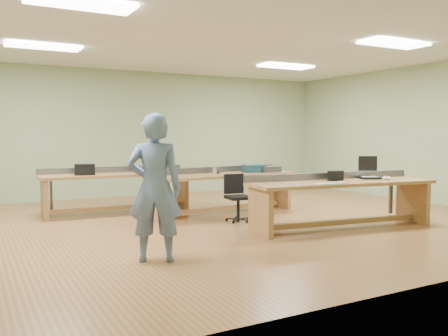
{
  "coord_description": "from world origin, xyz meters",
  "views": [
    {
      "loc": [
        -3.69,
        -7.09,
        1.5
      ],
      "look_at": [
        -0.18,
        -0.6,
        0.97
      ],
      "focal_mm": 38.0,
      "sensor_mm": 36.0,
      "label": 1
    }
  ],
  "objects": [
    {
      "name": "drinks_can",
      "position": [
        0.31,
        0.67,
        0.81
      ],
      "size": [
        0.09,
        0.09,
        0.13
      ],
      "primitive_type": "cylinder",
      "rotation": [
        0.0,
        0.0,
        -0.42
      ],
      "color": "silver",
      "rests_on": "workbench_mid"
    },
    {
      "name": "keyboard",
      "position": [
        1.02,
        -1.72,
        0.76
      ],
      "size": [
        0.5,
        0.21,
        0.03
      ],
      "primitive_type": "cube",
      "rotation": [
        0.0,
        0.0,
        -0.1
      ],
      "color": "white",
      "rests_on": "workbench_front"
    },
    {
      "name": "storage_box_back",
      "position": [
        -1.83,
        1.69,
        0.85
      ],
      "size": [
        0.39,
        0.3,
        0.2
      ],
      "primitive_type": "cube",
      "rotation": [
        0.0,
        0.0,
        -0.16
      ],
      "color": "black",
      "rests_on": "workbench_back"
    },
    {
      "name": "workbench_front",
      "position": [
        1.51,
        -1.38,
        0.56
      ],
      "size": [
        3.13,
        1.2,
        0.86
      ],
      "rotation": [
        0.0,
        0.0,
        -0.13
      ],
      "color": "#AA7E47",
      "rests_on": "floor"
    },
    {
      "name": "laptop_screen",
      "position": [
        2.24,
        -1.23,
        1.0
      ],
      "size": [
        0.29,
        0.16,
        0.25
      ],
      "primitive_type": "cube",
      "rotation": [
        0.0,
        0.0,
        -0.47
      ],
      "color": "black",
      "rests_on": "laptop_base"
    },
    {
      "name": "parts_bin_grey",
      "position": [
        1.52,
        0.66,
        0.81
      ],
      "size": [
        0.42,
        0.27,
        0.11
      ],
      "primitive_type": "cube",
      "rotation": [
        0.0,
        0.0,
        0.02
      ],
      "color": "#323234",
      "rests_on": "workbench_mid"
    },
    {
      "name": "wall_right",
      "position": [
        5.0,
        0.0,
        1.5
      ],
      "size": [
        0.04,
        8.0,
        3.0
      ],
      "primitive_type": "cube",
      "color": "#98B186",
      "rests_on": "floor"
    },
    {
      "name": "wall_back",
      "position": [
        0.0,
        4.0,
        1.5
      ],
      "size": [
        10.0,
        0.04,
        3.0
      ],
      "primitive_type": "cube",
      "color": "#98B186",
      "rests_on": "floor"
    },
    {
      "name": "laptop_base",
      "position": [
        2.19,
        -1.34,
        0.77
      ],
      "size": [
        0.4,
        0.38,
        0.03
      ],
      "primitive_type": "cube",
      "rotation": [
        0.0,
        0.0,
        -0.47
      ],
      "color": "black",
      "rests_on": "workbench_front"
    },
    {
      "name": "ceiling",
      "position": [
        0.0,
        0.0,
        3.0
      ],
      "size": [
        10.0,
        10.0,
        0.0
      ],
      "primitive_type": "plane",
      "color": "silver",
      "rests_on": "wall_back"
    },
    {
      "name": "tray_back",
      "position": [
        -0.7,
        1.67,
        0.81
      ],
      "size": [
        0.32,
        0.26,
        0.11
      ],
      "primitive_type": "cube",
      "rotation": [
        0.0,
        0.0,
        -0.2
      ],
      "color": "#323234",
      "rests_on": "workbench_back"
    },
    {
      "name": "trackball_mouse",
      "position": [
        2.31,
        -1.59,
        0.78
      ],
      "size": [
        0.14,
        0.16,
        0.06
      ],
      "primitive_type": "ellipsoid",
      "rotation": [
        0.0,
        0.0,
        0.18
      ],
      "color": "white",
      "rests_on": "workbench_front"
    },
    {
      "name": "wall_front",
      "position": [
        0.0,
        -4.0,
        1.5
      ],
      "size": [
        10.0,
        0.04,
        3.0
      ],
      "primitive_type": "cube",
      "color": "#98B186",
      "rests_on": "floor"
    },
    {
      "name": "camera_bag",
      "position": [
        1.5,
        -1.28,
        0.83
      ],
      "size": [
        0.25,
        0.18,
        0.16
      ],
      "primitive_type": "cube",
      "rotation": [
        0.0,
        0.0,
        0.17
      ],
      "color": "black",
      "rests_on": "workbench_front"
    },
    {
      "name": "parts_bin_teal",
      "position": [
        1.23,
        0.76,
        0.82
      ],
      "size": [
        0.44,
        0.35,
        0.15
      ],
      "primitive_type": "cube",
      "rotation": [
        0.0,
        0.0,
        -0.1
      ],
      "color": "#163C48",
      "rests_on": "workbench_mid"
    },
    {
      "name": "mug",
      "position": [
        0.44,
        0.81,
        0.8
      ],
      "size": [
        0.15,
        0.15,
        0.1
      ],
      "primitive_type": "imported",
      "rotation": [
        0.0,
        0.0,
        0.2
      ],
      "color": "#323234",
      "rests_on": "workbench_mid"
    },
    {
      "name": "task_chair",
      "position": [
        0.35,
        -0.11,
        0.3
      ],
      "size": [
        0.47,
        0.47,
        0.81
      ],
      "rotation": [
        0.0,
        0.0,
        -0.09
      ],
      "color": "black",
      "rests_on": "floor"
    },
    {
      "name": "fluor_panels",
      "position": [
        0.0,
        0.0,
        2.97
      ],
      "size": [
        6.2,
        3.5,
        0.03
      ],
      "color": "white",
      "rests_on": "ceiling"
    },
    {
      "name": "workbench_mid",
      "position": [
        0.48,
        0.75,
        0.56
      ],
      "size": [
        3.04,
        1.08,
        0.86
      ],
      "rotation": [
        0.0,
        0.0,
        0.1
      ],
      "color": "#AA7E47",
      "rests_on": "floor"
    },
    {
      "name": "workbench_back",
      "position": [
        -1.23,
        1.75,
        0.55
      ],
      "size": [
        2.81,
        0.85,
        0.86
      ],
      "rotation": [
        0.0,
        0.0,
        -0.04
      ],
      "color": "#AA7E47",
      "rests_on": "floor"
    },
    {
      "name": "person",
      "position": [
        -1.78,
        -1.86,
        0.87
      ],
      "size": [
        0.75,
        0.65,
        1.74
      ],
      "primitive_type": "imported",
      "rotation": [
        0.0,
        0.0,
        2.71
      ],
      "color": "slate",
      "rests_on": "floor"
    },
    {
      "name": "floor",
      "position": [
        0.0,
        0.0,
        0.0
      ],
      "size": [
        10.0,
        10.0,
        0.0
      ],
      "primitive_type": "plane",
      "color": "#A3643E",
      "rests_on": "ground"
    }
  ]
}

